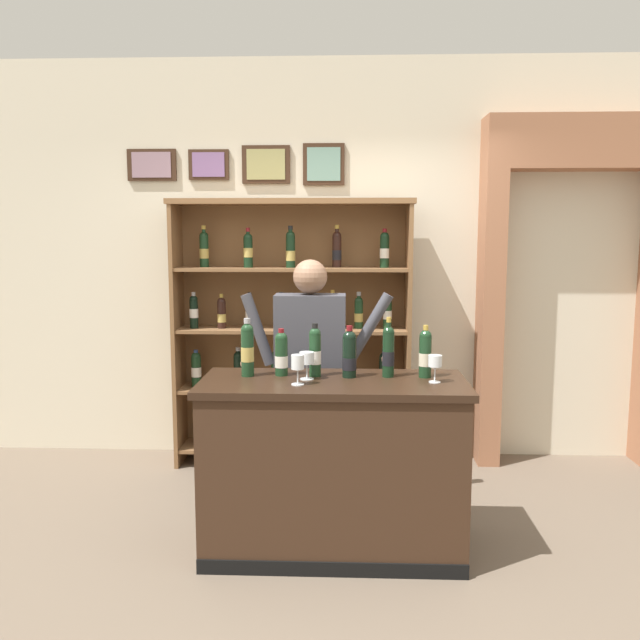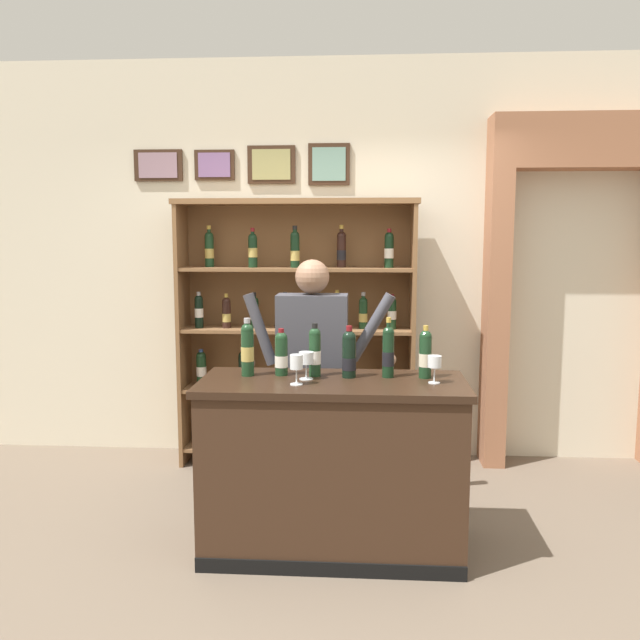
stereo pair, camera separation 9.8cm
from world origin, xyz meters
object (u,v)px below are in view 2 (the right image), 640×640
tasting_bottle_rosso (349,354)px  wine_glass_spare (296,364)px  tasting_bottle_riserva (315,351)px  tasting_bottle_brunello (388,351)px  tasting_counter (332,466)px  wine_glass_right (435,363)px  tasting_bottle_vin_santo (247,348)px  tasting_bottle_super_tuscan (281,353)px  wine_shelf (297,329)px  tasting_bottle_bianco (425,354)px  shopkeeper (313,355)px  wine_glass_left (306,360)px

tasting_bottle_rosso → wine_glass_spare: tasting_bottle_rosso is taller
tasting_bottle_riserva → tasting_bottle_brunello: (0.41, -0.00, 0.00)m
tasting_counter → wine_glass_right: wine_glass_right is taller
tasting_bottle_vin_santo → wine_glass_spare: 0.36m
tasting_bottle_super_tuscan → wine_shelf: bearing=92.0°
tasting_counter → tasting_bottle_vin_santo: 0.81m
tasting_counter → wine_glass_right: (0.54, -0.03, 0.59)m
tasting_counter → tasting_bottle_vin_santo: bearing=169.4°
wine_glass_spare → tasting_bottle_bianco: bearing=17.2°
tasting_bottle_bianco → shopkeeper: bearing=141.3°
wine_glass_right → tasting_bottle_rosso: bearing=166.0°
tasting_bottle_brunello → wine_glass_left: tasting_bottle_brunello is taller
wine_shelf → tasting_bottle_super_tuscan: size_ratio=7.58×
wine_shelf → wine_glass_left: 1.43m
tasting_bottle_riserva → wine_glass_right: 0.66m
tasting_bottle_vin_santo → tasting_bottle_super_tuscan: tasting_bottle_vin_santo is taller
tasting_bottle_vin_santo → wine_glass_spare: (0.30, -0.20, -0.04)m
tasting_bottle_brunello → wine_glass_right: tasting_bottle_brunello is taller
tasting_bottle_super_tuscan → tasting_counter: bearing=-21.7°
wine_shelf → tasting_bottle_brunello: wine_shelf is taller
tasting_bottle_vin_santo → shopkeeper: bearing=59.2°
shopkeeper → tasting_bottle_riserva: size_ratio=5.36×
tasting_bottle_super_tuscan → tasting_bottle_rosso: (0.38, -0.03, 0.01)m
wine_shelf → tasting_counter: bearing=-76.6°
shopkeeper → tasting_bottle_bianco: size_ratio=5.48×
tasting_bottle_vin_santo → wine_glass_left: size_ratio=2.14×
wine_shelf → tasting_bottle_vin_santo: size_ratio=6.17×
tasting_bottle_super_tuscan → wine_glass_right: 0.85m
wine_shelf → tasting_bottle_bianco: (0.84, -1.33, 0.06)m
tasting_counter → shopkeeper: bearing=104.1°
wine_glass_left → tasting_bottle_rosso: bearing=16.4°
wine_shelf → wine_glass_spare: wine_shelf is taller
wine_shelf → shopkeeper: 0.82m
tasting_counter → tasting_bottle_brunello: size_ratio=4.34×
wine_glass_spare → wine_glass_right: wine_glass_spare is taller
tasting_bottle_riserva → wine_glass_left: size_ratio=1.96×
tasting_bottle_vin_santo → tasting_bottle_riserva: size_ratio=1.09×
tasting_counter → tasting_bottle_brunello: (0.30, 0.10, 0.63)m
tasting_bottle_vin_santo → tasting_bottle_brunello: bearing=0.9°
wine_glass_right → wine_shelf: bearing=121.2°
shopkeeper → tasting_bottle_vin_santo: (-0.32, -0.54, 0.13)m
tasting_bottle_riserva → tasting_bottle_rosso: tasting_bottle_riserva is taller
wine_shelf → tasting_bottle_rosso: wine_shelf is taller
wine_shelf → tasting_counter: size_ratio=1.38×
wine_shelf → shopkeeper: size_ratio=1.26×
wine_shelf → tasting_counter: (0.34, -1.43, -0.56)m
wine_shelf → wine_glass_right: bearing=-58.8°
tasting_bottle_bianco → wine_glass_spare: tasting_bottle_bianco is taller
wine_shelf → tasting_bottle_riserva: wine_shelf is taller
tasting_counter → tasting_bottle_brunello: 0.71m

